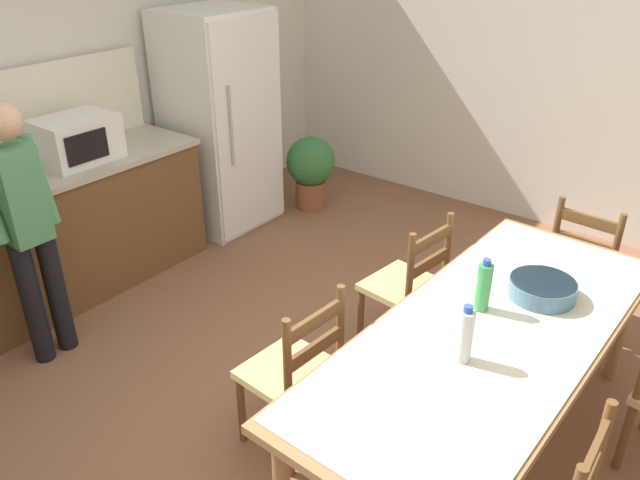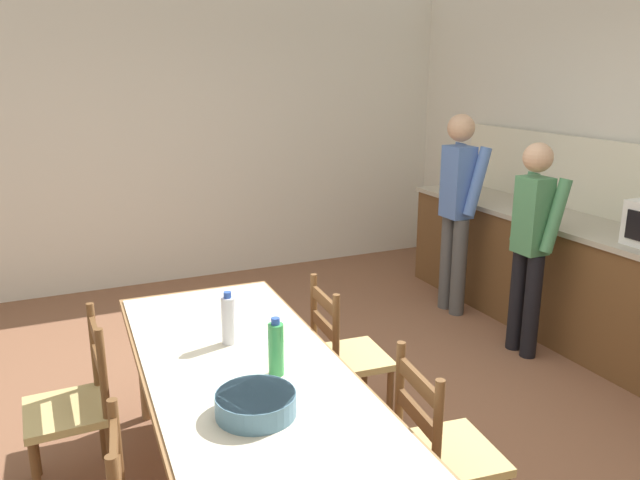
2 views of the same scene
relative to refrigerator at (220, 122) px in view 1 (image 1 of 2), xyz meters
name	(u,v)px [view 1 (image 1 of 2)]	position (x,y,z in m)	size (l,w,h in m)	color
ground_plane	(313,430)	(-1.56, -2.19, -0.89)	(8.32, 8.32, 0.00)	brown
wall_right	(566,52)	(1.70, -2.19, 0.56)	(0.12, 5.20, 2.90)	silver
refrigerator	(220,122)	(0.00, 0.00, 0.00)	(0.77, 0.73, 1.79)	white
microwave	(76,139)	(-1.29, 0.02, 0.19)	(0.50, 0.39, 0.30)	white
dining_table	(490,341)	(-1.18, -2.92, -0.21)	(2.31, 0.98, 0.76)	olive
bottle_near_centre	(465,335)	(-1.46, -2.91, -0.01)	(0.07, 0.07, 0.27)	silver
bottle_off_centre	(484,286)	(-1.06, -2.81, -0.01)	(0.07, 0.07, 0.27)	green
serving_bowl	(542,288)	(-0.78, -3.00, -0.08)	(0.32, 0.32, 0.09)	slate
chair_side_far_left	(295,373)	(-1.67, -2.16, -0.45)	(0.45, 0.43, 0.91)	brown
chair_side_far_right	(408,287)	(-0.64, -2.20, -0.45)	(0.46, 0.45, 0.91)	brown
chair_head_end	(585,266)	(0.25, -2.97, -0.45)	(0.43, 0.45, 0.91)	brown
person_at_counter	(26,223)	(-2.00, -0.50, -0.01)	(0.40, 0.27, 1.58)	black
potted_plant	(311,168)	(0.67, -0.43, -0.51)	(0.44, 0.44, 0.67)	brown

